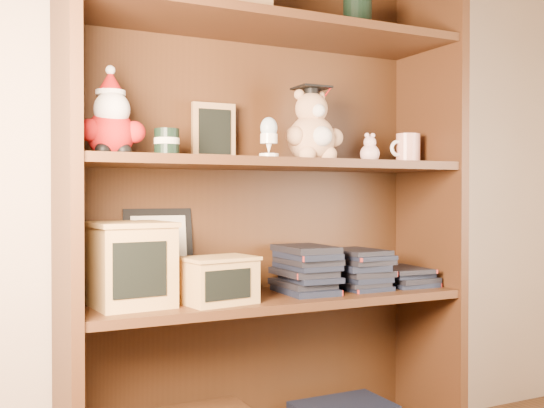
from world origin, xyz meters
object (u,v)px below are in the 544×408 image
at_px(grad_teddy_bear, 313,132).
at_px(treats_box, 131,264).
at_px(teacher_mug, 407,149).
at_px(bookcase, 264,217).

bearing_deg(grad_teddy_bear, treats_box, 179.37).
height_order(teacher_mug, treats_box, teacher_mug).
xyz_separation_m(bookcase, treats_box, (-0.42, -0.05, -0.11)).
bearing_deg(teacher_mug, treats_box, -179.94).
height_order(grad_teddy_bear, treats_box, grad_teddy_bear).
distance_m(bookcase, treats_box, 0.44).
bearing_deg(bookcase, grad_teddy_bear, -22.95).
xyz_separation_m(bookcase, teacher_mug, (0.50, -0.05, 0.22)).
relative_size(teacher_mug, treats_box, 0.49).
distance_m(bookcase, grad_teddy_bear, 0.30).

